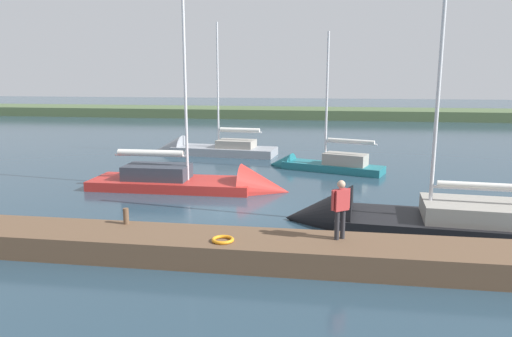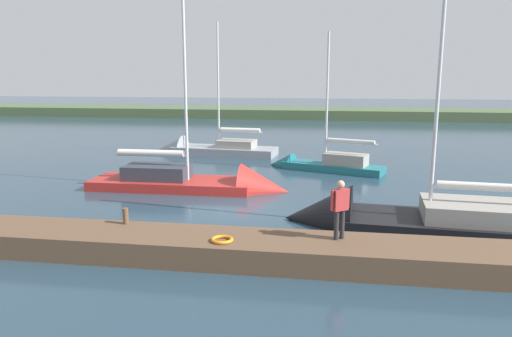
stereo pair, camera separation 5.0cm
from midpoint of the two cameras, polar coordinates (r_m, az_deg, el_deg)
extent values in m
plane|color=#263D4C|center=(20.01, -1.94, -4.90)|extent=(200.00, 200.00, 0.00)
cube|color=#4C603D|center=(64.28, 5.63, 6.09)|extent=(180.00, 8.00, 2.40)
cube|color=brown|center=(14.77, -6.02, -9.32)|extent=(18.97, 2.12, 0.74)
cylinder|color=brown|center=(16.16, -15.23, -5.49)|extent=(0.18, 0.18, 0.52)
torus|color=orange|center=(14.09, -3.97, -8.48)|extent=(0.66, 0.66, 0.10)
cube|color=#B22823|center=(24.03, -9.91, -2.32)|extent=(7.98, 2.68, 0.91)
cone|color=#B22823|center=(23.02, 1.13, -2.75)|extent=(2.38, 2.64, 2.62)
cube|color=#333842|center=(24.10, -11.63, -0.39)|extent=(3.16, 1.84, 0.69)
cylinder|color=silver|center=(23.16, -8.37, 9.08)|extent=(0.14, 0.14, 8.57)
cylinder|color=silver|center=(24.07, -12.40, 1.55)|extent=(3.71, 0.13, 0.11)
cylinder|color=silver|center=(24.05, -12.41, 1.83)|extent=(3.34, 0.34, 0.32)
cube|color=#1E6B75|center=(28.25, 9.20, -0.21)|extent=(6.06, 3.45, 0.76)
cone|color=#1E6B75|center=(29.47, 3.07, 0.39)|extent=(1.90, 2.00, 1.61)
cube|color=gray|center=(27.89, 10.70, 1.08)|extent=(2.68, 1.96, 0.66)
cylinder|color=silver|center=(27.91, 8.55, 8.23)|extent=(0.13, 0.13, 7.50)
cylinder|color=silver|center=(27.66, 11.34, 3.00)|extent=(2.88, 1.09, 0.10)
cylinder|color=silver|center=(27.65, 11.35, 3.24)|extent=(2.63, 1.09, 0.21)
cube|color=gray|center=(33.73, -3.72, 1.79)|extent=(7.47, 3.12, 0.93)
cone|color=gray|center=(35.29, -10.26, 2.05)|extent=(2.39, 2.60, 2.40)
cube|color=gray|center=(33.36, -2.30, 2.98)|extent=(2.72, 1.94, 0.53)
cylinder|color=silver|center=(33.43, -4.49, 9.81)|extent=(0.13, 0.13, 8.49)
cylinder|color=silver|center=(33.17, -1.85, 4.41)|extent=(3.12, 0.42, 0.10)
cylinder|color=silver|center=(33.16, -1.85, 4.62)|extent=(2.83, 0.59, 0.30)
cube|color=black|center=(18.64, 22.93, -6.72)|extent=(8.74, 3.48, 0.77)
cone|color=black|center=(18.45, 7.47, -6.09)|extent=(2.73, 2.99, 2.79)
cube|color=gray|center=(18.53, 24.55, -4.68)|extent=(3.58, 2.57, 0.64)
cylinder|color=silver|center=(17.69, 21.08, 9.49)|extent=(0.13, 0.13, 9.53)
cylinder|color=silver|center=(18.43, 25.98, -2.25)|extent=(3.68, 0.41, 0.11)
cylinder|color=silver|center=(18.40, 26.02, -1.89)|extent=(3.33, 0.49, 0.22)
cylinder|color=#28282D|center=(14.40, 10.36, -6.56)|extent=(0.14, 0.14, 0.88)
cylinder|color=#28282D|center=(14.27, 9.68, -6.70)|extent=(0.14, 0.14, 0.88)
cube|color=#B23333|center=(14.13, 10.12, -3.71)|extent=(0.51, 0.47, 0.63)
sphere|color=tan|center=(14.02, 10.18, -1.88)|extent=(0.24, 0.24, 0.24)
cylinder|color=#B23333|center=(14.30, 11.03, -3.50)|extent=(0.09, 0.09, 0.59)
cylinder|color=#B23333|center=(13.95, 9.19, -3.80)|extent=(0.09, 0.09, 0.59)
camera|label=1|loc=(0.03, -89.93, 0.01)|focal=33.48mm
camera|label=2|loc=(0.03, 90.07, -0.01)|focal=33.48mm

